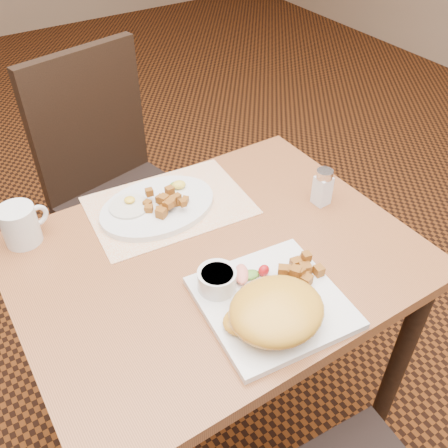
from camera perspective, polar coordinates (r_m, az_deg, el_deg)
ground at (r=1.76m, az=-0.66°, el=-21.41°), size 8.00×8.00×0.00m
table at (r=1.23m, az=-0.88°, el=-7.10°), size 0.90×0.70×0.75m
chair_far at (r=1.79m, az=-12.29°, el=4.96°), size 0.50×0.51×0.97m
placemat at (r=1.30m, az=-6.29°, el=2.12°), size 0.42×0.31×0.00m
plate_square at (r=1.05m, az=5.51°, el=-8.89°), size 0.31×0.31×0.02m
plate_oval at (r=1.28m, az=-7.57°, el=1.98°), size 0.32×0.24×0.02m
hollandaise_mound at (r=0.98m, az=5.91°, el=-9.91°), size 0.19×0.17×0.07m
ramekin at (r=1.04m, az=-0.80°, el=-6.34°), size 0.08×0.08×0.05m
garnish_sq at (r=1.08m, az=2.83°, el=-5.65°), size 0.09×0.07×0.03m
fried_egg at (r=1.28m, az=-10.78°, el=2.10°), size 0.10×0.10×0.02m
garnish_ov at (r=1.32m, az=-5.31°, el=4.49°), size 0.05×0.04×0.02m
salt_shaker at (r=1.30m, az=11.22°, el=4.23°), size 0.04×0.04×0.10m
coffee_mug at (r=1.25m, az=-22.22°, el=-0.06°), size 0.12×0.09×0.10m
home_fries_sq at (r=1.08m, az=8.50°, el=-5.54°), size 0.11×0.10×0.04m
home_fries_ov at (r=1.26m, az=-6.76°, el=2.48°), size 0.12×0.10×0.04m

